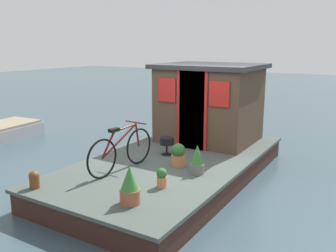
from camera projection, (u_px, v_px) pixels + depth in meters
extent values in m
plane|color=#384C54|center=(173.00, 179.00, 7.38)|extent=(60.00, 60.00, 0.00)
cube|color=#424C47|center=(173.00, 159.00, 7.29)|extent=(5.56, 2.88, 0.06)
cube|color=#381E19|center=(173.00, 170.00, 7.34)|extent=(5.45, 2.82, 0.38)
cube|color=#4C3828|center=(210.00, 105.00, 8.50)|extent=(1.75, 2.08, 1.70)
cube|color=#28282B|center=(211.00, 66.00, 8.30)|extent=(1.95, 2.28, 0.10)
cube|color=maroon|center=(192.00, 111.00, 7.75)|extent=(0.04, 0.60, 1.70)
cube|color=red|center=(192.00, 108.00, 7.73)|extent=(0.03, 0.72, 1.80)
cube|color=red|center=(219.00, 94.00, 7.34)|extent=(0.03, 0.44, 0.52)
cube|color=red|center=(167.00, 90.00, 7.98)|extent=(0.03, 0.44, 0.52)
torus|color=black|center=(139.00, 146.00, 6.88)|extent=(0.69, 0.09, 0.69)
torus|color=black|center=(102.00, 159.00, 6.11)|extent=(0.69, 0.09, 0.69)
cylinder|color=#4C1414|center=(120.00, 141.00, 6.42)|extent=(0.90, 0.10, 0.47)
cylinder|color=#4C1414|center=(125.00, 128.00, 6.49)|extent=(0.58, 0.07, 0.06)
cylinder|color=#4C1414|center=(108.00, 145.00, 6.19)|extent=(0.34, 0.06, 0.43)
cylinder|color=#4C1414|center=(137.00, 135.00, 6.80)|extent=(0.12, 0.04, 0.45)
cube|color=black|center=(114.00, 130.00, 6.26)|extent=(0.21, 0.11, 0.06)
cylinder|color=#4C1414|center=(136.00, 122.00, 6.71)|extent=(0.06, 0.50, 0.02)
cylinder|color=slate|center=(197.00, 169.00, 6.39)|extent=(0.25, 0.25, 0.18)
cone|color=#387533|center=(197.00, 154.00, 6.33)|extent=(0.23, 0.23, 0.35)
cylinder|color=#935138|center=(130.00, 196.00, 5.17)|extent=(0.29, 0.29, 0.22)
cone|color=#387533|center=(130.00, 178.00, 5.11)|extent=(0.27, 0.27, 0.35)
cylinder|color=#C6754C|center=(178.00, 160.00, 6.79)|extent=(0.25, 0.25, 0.22)
sphere|color=#2D602D|center=(178.00, 150.00, 6.75)|extent=(0.26, 0.26, 0.26)
cylinder|color=#C6754C|center=(162.00, 182.00, 5.78)|extent=(0.16, 0.16, 0.17)
sphere|color=#2D602D|center=(162.00, 173.00, 5.75)|extent=(0.17, 0.17, 0.17)
cylinder|color=black|center=(167.00, 141.00, 7.43)|extent=(0.29, 0.29, 0.14)
cylinder|color=black|center=(167.00, 150.00, 7.47)|extent=(0.04, 0.04, 0.23)
cylinder|color=black|center=(167.00, 154.00, 7.49)|extent=(0.20, 0.20, 0.02)
cylinder|color=brown|center=(35.00, 182.00, 5.74)|extent=(0.16, 0.16, 0.21)
sphere|color=brown|center=(34.00, 176.00, 5.71)|extent=(0.17, 0.17, 0.17)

